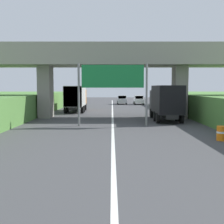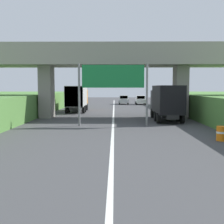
{
  "view_description": "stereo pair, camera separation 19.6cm",
  "coord_description": "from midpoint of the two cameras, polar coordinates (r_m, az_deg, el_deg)",
  "views": [
    {
      "loc": [
        -0.06,
        5.18,
        3.26
      ],
      "look_at": [
        0.0,
        19.91,
        2.0
      ],
      "focal_mm": 46.19,
      "sensor_mm": 36.0,
      "label": 1
    },
    {
      "loc": [
        0.14,
        5.18,
        3.26
      ],
      "look_at": [
        0.0,
        19.91,
        2.0
      ],
      "focal_mm": 46.19,
      "sensor_mm": 36.0,
      "label": 2
    }
  ],
  "objects": [
    {
      "name": "lane_centre_stripe",
      "position": [
        24.0,
        0.43,
        -2.91
      ],
      "size": [
        0.2,
        97.92,
        0.01
      ],
      "primitive_type": "cube",
      "color": "white",
      "rests_on": "ground"
    },
    {
      "name": "overpass_bridge",
      "position": [
        31.12,
        0.46,
        9.63
      ],
      "size": [
        40.0,
        4.8,
        7.74
      ],
      "color": "gray",
      "rests_on": "ground"
    },
    {
      "name": "overhead_highway_sign",
      "position": [
        24.19,
        0.44,
        6.3
      ],
      "size": [
        5.88,
        0.18,
        5.24
      ],
      "color": "slate",
      "rests_on": "ground"
    },
    {
      "name": "truck_orange",
      "position": [
        38.78,
        -6.76,
        2.9
      ],
      "size": [
        2.44,
        7.3,
        3.44
      ],
      "color": "black",
      "rests_on": "ground"
    },
    {
      "name": "truck_black",
      "position": [
        28.74,
        10.85,
        2.16
      ],
      "size": [
        2.44,
        7.3,
        3.44
      ],
      "color": "black",
      "rests_on": "ground"
    },
    {
      "name": "car_silver",
      "position": [
        56.04,
        2.41,
        2.43
      ],
      "size": [
        1.86,
        4.1,
        1.72
      ],
      "color": "#B2B5B7",
      "rests_on": "ground"
    },
    {
      "name": "car_white",
      "position": [
        55.47,
        5.73,
        2.38
      ],
      "size": [
        1.86,
        4.1,
        1.72
      ],
      "color": "silver",
      "rests_on": "ground"
    },
    {
      "name": "construction_barrel_5",
      "position": [
        18.87,
        21.06,
        -3.97
      ],
      "size": [
        0.57,
        0.57,
        0.9
      ],
      "color": "orange",
      "rests_on": "ground"
    }
  ]
}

